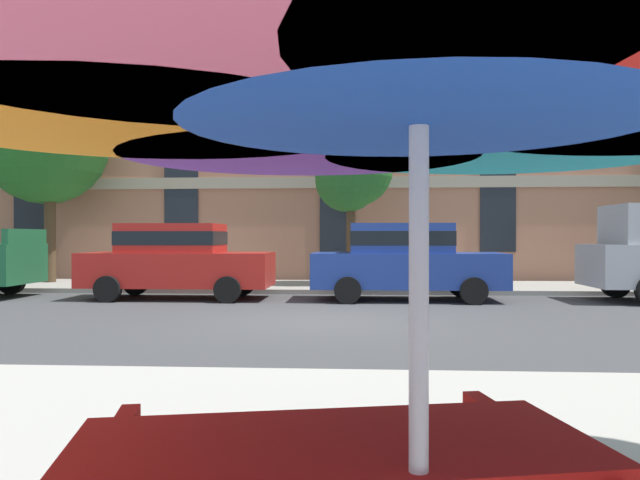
# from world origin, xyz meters

# --- Properties ---
(ground_plane) EXTENTS (120.00, 120.00, 0.00)m
(ground_plane) POSITION_xyz_m (0.00, 0.00, 0.00)
(ground_plane) COLOR #424244
(sidewalk_far) EXTENTS (56.00, 3.60, 0.12)m
(sidewalk_far) POSITION_xyz_m (0.00, 6.80, 0.06)
(sidewalk_far) COLOR #9E998E
(sidewalk_far) RESTS_ON ground
(apartment_building) EXTENTS (45.31, 12.08, 16.00)m
(apartment_building) POSITION_xyz_m (0.00, 14.99, 8.00)
(apartment_building) COLOR #A87056
(apartment_building) RESTS_ON ground
(sedan_red) EXTENTS (4.40, 1.98, 1.78)m
(sedan_red) POSITION_xyz_m (-3.63, 3.70, 0.95)
(sedan_red) COLOR #B21E19
(sedan_red) RESTS_ON ground
(sedan_blue) EXTENTS (4.40, 1.98, 1.78)m
(sedan_blue) POSITION_xyz_m (1.77, 3.70, 0.95)
(sedan_blue) COLOR navy
(sedan_blue) RESTS_ON ground
(street_tree_left) EXTENTS (3.77, 3.87, 6.25)m
(street_tree_left) POSITION_xyz_m (-8.72, 7.24, 4.37)
(street_tree_left) COLOR #4C3823
(street_tree_left) RESTS_ON ground
(street_tree_middle) EXTENTS (2.27, 2.27, 4.58)m
(street_tree_middle) POSITION_xyz_m (0.53, 6.86, 3.28)
(street_tree_middle) COLOR #4C3823
(street_tree_middle) RESTS_ON ground
(patio_umbrella) EXTENTS (3.21, 2.98, 2.39)m
(patio_umbrella) POSITION_xyz_m (0.89, -9.00, 2.06)
(patio_umbrella) COLOR silver
(patio_umbrella) RESTS_ON ground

